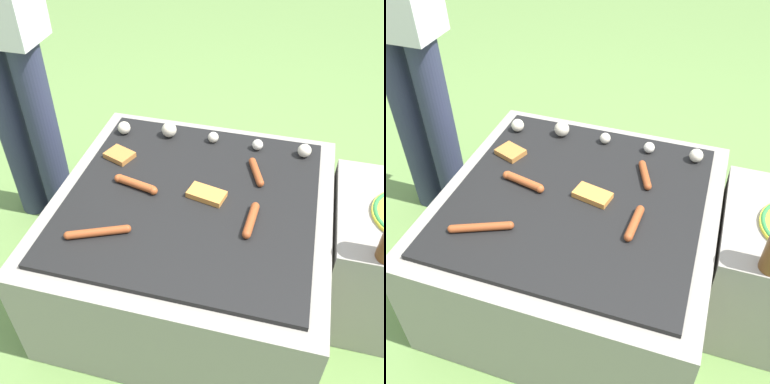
# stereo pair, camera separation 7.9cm
# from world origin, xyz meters

# --- Properties ---
(ground_plane) EXTENTS (14.00, 14.00, 0.00)m
(ground_plane) POSITION_xyz_m (0.00, 0.00, 0.00)
(ground_plane) COLOR #608442
(grill) EXTENTS (0.92, 0.92, 0.45)m
(grill) POSITION_xyz_m (0.00, 0.00, 0.22)
(grill) COLOR gray
(grill) RESTS_ON ground_plane
(sausage_back_center) EXTENTS (0.19, 0.10, 0.02)m
(sausage_back_center) POSITION_xyz_m (-0.23, -0.24, 0.46)
(sausage_back_center) COLOR #93421E
(sausage_back_center) RESTS_ON grill
(sausage_mid_left) EXTENTS (0.04, 0.16, 0.03)m
(sausage_mid_left) POSITION_xyz_m (0.21, -0.07, 0.46)
(sausage_mid_left) COLOR #93421E
(sausage_mid_left) RESTS_ON grill
(sausage_back_left) EXTENTS (0.07, 0.14, 0.03)m
(sausage_back_left) POSITION_xyz_m (0.19, 0.17, 0.46)
(sausage_back_left) COLOR #93421E
(sausage_back_left) RESTS_ON grill
(sausage_front_center) EXTENTS (0.16, 0.06, 0.03)m
(sausage_front_center) POSITION_xyz_m (-0.20, -0.00, 0.46)
(sausage_front_center) COLOR #A34C23
(sausage_front_center) RESTS_ON grill
(bread_slice_center) EXTENTS (0.12, 0.11, 0.02)m
(bread_slice_center) POSITION_xyz_m (-0.31, 0.14, 0.46)
(bread_slice_center) COLOR #B27033
(bread_slice_center) RESTS_ON grill
(bread_slice_right) EXTENTS (0.13, 0.09, 0.02)m
(bread_slice_right) POSITION_xyz_m (0.05, 0.01, 0.46)
(bread_slice_right) COLOR #D18438
(bread_slice_right) RESTS_ON grill
(mushroom_row) EXTENTS (0.74, 0.08, 0.06)m
(mushroom_row) POSITION_xyz_m (-0.04, 0.32, 0.48)
(mushroom_row) COLOR beige
(mushroom_row) RESTS_ON grill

